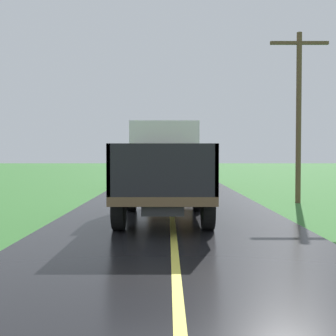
{
  "coord_description": "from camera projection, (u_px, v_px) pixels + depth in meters",
  "views": [
    {
      "loc": [
        -0.12,
        0.35,
        1.83
      ],
      "look_at": [
        -0.08,
        14.71,
        1.4
      ],
      "focal_mm": 44.07,
      "sensor_mm": 36.0,
      "label": 1
    }
  ],
  "objects": [
    {
      "name": "banana_truck_near",
      "position": [
        163.0,
        168.0,
        12.08
      ],
      "size": [
        2.38,
        5.82,
        2.8
      ],
      "color": "#2D2D30",
      "rests_on": "road_surface"
    },
    {
      "name": "utility_pole_roadside",
      "position": [
        297.0,
        110.0,
        15.85
      ],
      "size": [
        2.23,
        0.2,
        6.55
      ],
      "color": "brown",
      "rests_on": "ground"
    },
    {
      "name": "banana_truck_far",
      "position": [
        170.0,
        162.0,
        23.77
      ],
      "size": [
        2.38,
        5.81,
        2.8
      ],
      "color": "#2D2D30",
      "rests_on": "road_surface"
    }
  ]
}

